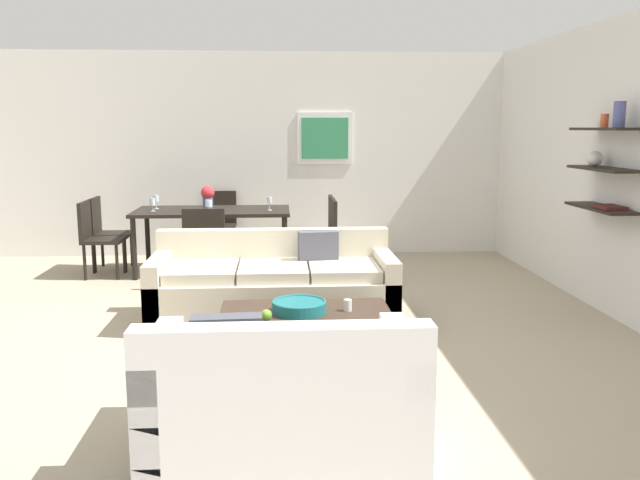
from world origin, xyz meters
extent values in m
plane|color=tan|center=(0.00, 0.00, 0.00)|extent=(18.00, 18.00, 0.00)
cube|color=silver|center=(0.30, 3.53, 1.35)|extent=(8.40, 0.06, 2.70)
cube|color=white|center=(0.60, 3.48, 1.57)|extent=(0.74, 0.02, 0.68)
cube|color=#338C59|center=(0.60, 3.47, 1.57)|extent=(0.62, 0.01, 0.54)
cube|color=silver|center=(3.03, 0.60, 1.35)|extent=(0.06, 8.20, 2.70)
cube|color=black|center=(2.86, 0.28, 1.70)|extent=(0.28, 0.90, 0.02)
cube|color=black|center=(2.86, 0.28, 1.35)|extent=(0.28, 0.90, 0.02)
cube|color=black|center=(2.86, 0.28, 1.00)|extent=(0.28, 0.90, 0.02)
cylinder|color=#4C518C|center=(2.86, 0.08, 1.82)|extent=(0.10, 0.10, 0.22)
sphere|color=silver|center=(2.86, 0.46, 1.43)|extent=(0.14, 0.14, 0.14)
cylinder|color=#D85933|center=(2.86, 0.33, 1.77)|extent=(0.07, 0.07, 0.12)
cube|color=#4C1E19|center=(2.86, 0.13, 1.03)|extent=(0.20, 0.28, 0.03)
cube|color=beige|center=(-0.08, 0.30, 0.21)|extent=(2.14, 0.90, 0.42)
cube|color=beige|center=(-0.08, 0.67, 0.60)|extent=(2.14, 0.16, 0.36)
cube|color=beige|center=(-1.08, 0.30, 0.30)|extent=(0.14, 0.90, 0.60)
cube|color=beige|center=(0.92, 0.30, 0.30)|extent=(0.14, 0.90, 0.60)
cube|color=beige|center=(-0.70, 0.26, 0.47)|extent=(0.60, 0.70, 0.10)
cube|color=beige|center=(-0.08, 0.26, 0.47)|extent=(0.60, 0.70, 0.10)
cube|color=beige|center=(0.54, 0.26, 0.47)|extent=(0.60, 0.70, 0.10)
cube|color=#4C4C56|center=(0.33, 0.49, 0.60)|extent=(0.37, 0.17, 0.36)
cube|color=white|center=(-0.01, -2.02, 0.21)|extent=(1.46, 0.90, 0.42)
cube|color=white|center=(-0.01, -2.39, 0.60)|extent=(1.46, 0.16, 0.36)
cube|color=white|center=(0.65, -2.02, 0.30)|extent=(0.14, 0.90, 0.60)
cube|color=white|center=(-0.67, -2.02, 0.30)|extent=(0.14, 0.90, 0.60)
cube|color=white|center=(0.28, -1.98, 0.47)|extent=(0.57, 0.70, 0.10)
cube|color=white|center=(-0.31, -1.98, 0.47)|extent=(0.57, 0.70, 0.10)
cube|color=#4C4C56|center=(-0.29, -2.21, 0.60)|extent=(0.37, 0.14, 0.36)
cube|color=#38281E|center=(0.16, -0.84, 0.19)|extent=(1.25, 0.90, 0.38)
cylinder|color=#19666B|center=(0.12, -0.77, 0.42)|extent=(0.40, 0.40, 0.08)
torus|color=#19666B|center=(0.12, -0.77, 0.46)|extent=(0.40, 0.40, 0.02)
cylinder|color=silver|center=(0.47, -0.75, 0.42)|extent=(0.06, 0.06, 0.09)
sphere|color=#669E2D|center=(-0.12, -0.96, 0.42)|extent=(0.08, 0.08, 0.08)
cube|color=black|center=(-0.81, 2.43, 0.73)|extent=(1.83, 0.91, 0.04)
cylinder|color=black|center=(-1.66, 2.03, 0.35)|extent=(0.06, 0.06, 0.71)
cylinder|color=black|center=(0.04, 2.03, 0.35)|extent=(0.06, 0.06, 0.71)
cylinder|color=black|center=(-1.66, 2.83, 0.35)|extent=(0.06, 0.06, 0.71)
cylinder|color=black|center=(0.04, 2.83, 0.35)|extent=(0.06, 0.06, 0.71)
cube|color=black|center=(0.42, 2.64, 0.43)|extent=(0.44, 0.44, 0.04)
cube|color=black|center=(0.62, 2.64, 0.67)|extent=(0.04, 0.44, 0.43)
cylinder|color=black|center=(0.24, 2.82, 0.21)|extent=(0.04, 0.04, 0.41)
cylinder|color=black|center=(0.24, 2.46, 0.21)|extent=(0.04, 0.04, 0.41)
cylinder|color=black|center=(0.60, 2.82, 0.21)|extent=(0.04, 0.04, 0.41)
cylinder|color=black|center=(0.60, 2.46, 0.21)|extent=(0.04, 0.04, 0.41)
cube|color=black|center=(-0.81, 3.21, 0.43)|extent=(0.44, 0.44, 0.04)
cube|color=black|center=(-0.81, 3.41, 0.67)|extent=(0.44, 0.04, 0.43)
cylinder|color=black|center=(-0.99, 3.03, 0.21)|extent=(0.04, 0.04, 0.41)
cylinder|color=black|center=(-0.63, 3.03, 0.21)|extent=(0.04, 0.04, 0.41)
cylinder|color=black|center=(-0.99, 3.39, 0.21)|extent=(0.04, 0.04, 0.41)
cylinder|color=black|center=(-0.63, 3.39, 0.21)|extent=(0.04, 0.04, 0.41)
cube|color=black|center=(-2.04, 2.64, 0.43)|extent=(0.44, 0.44, 0.04)
cube|color=black|center=(-2.24, 2.64, 0.67)|extent=(0.04, 0.44, 0.43)
cylinder|color=black|center=(-1.86, 2.46, 0.21)|extent=(0.04, 0.04, 0.41)
cylinder|color=black|center=(-1.86, 2.82, 0.21)|extent=(0.04, 0.04, 0.41)
cylinder|color=black|center=(-2.22, 2.46, 0.21)|extent=(0.04, 0.04, 0.41)
cylinder|color=black|center=(-2.22, 2.82, 0.21)|extent=(0.04, 0.04, 0.41)
cube|color=black|center=(0.42, 2.23, 0.43)|extent=(0.44, 0.44, 0.04)
cube|color=black|center=(0.62, 2.23, 0.67)|extent=(0.04, 0.44, 0.43)
cylinder|color=black|center=(0.24, 2.41, 0.21)|extent=(0.04, 0.04, 0.41)
cylinder|color=black|center=(0.24, 2.05, 0.21)|extent=(0.04, 0.04, 0.41)
cylinder|color=black|center=(0.60, 2.41, 0.21)|extent=(0.04, 0.04, 0.41)
cylinder|color=black|center=(0.60, 2.05, 0.21)|extent=(0.04, 0.04, 0.41)
cube|color=black|center=(-2.04, 2.23, 0.43)|extent=(0.44, 0.44, 0.04)
cube|color=black|center=(-2.24, 2.23, 0.67)|extent=(0.04, 0.44, 0.43)
cylinder|color=black|center=(-1.86, 2.05, 0.21)|extent=(0.04, 0.04, 0.41)
cylinder|color=black|center=(-1.86, 2.41, 0.21)|extent=(0.04, 0.04, 0.41)
cylinder|color=black|center=(-2.22, 2.05, 0.21)|extent=(0.04, 0.04, 0.41)
cylinder|color=black|center=(-2.22, 2.41, 0.21)|extent=(0.04, 0.04, 0.41)
cube|color=black|center=(-0.81, 1.65, 0.43)|extent=(0.44, 0.44, 0.04)
cube|color=black|center=(-0.81, 1.45, 0.67)|extent=(0.44, 0.04, 0.43)
cylinder|color=black|center=(-0.63, 1.83, 0.21)|extent=(0.04, 0.04, 0.41)
cylinder|color=black|center=(-0.99, 1.83, 0.21)|extent=(0.04, 0.04, 0.41)
cylinder|color=black|center=(-0.63, 1.47, 0.21)|extent=(0.04, 0.04, 0.41)
cylinder|color=black|center=(-0.99, 1.47, 0.21)|extent=(0.04, 0.04, 0.41)
cylinder|color=silver|center=(-1.49, 2.54, 0.75)|extent=(0.06, 0.06, 0.01)
cylinder|color=silver|center=(-1.49, 2.54, 0.80)|extent=(0.01, 0.01, 0.08)
cylinder|color=silver|center=(-1.49, 2.54, 0.88)|extent=(0.07, 0.07, 0.08)
cylinder|color=silver|center=(-0.81, 2.03, 0.75)|extent=(0.06, 0.06, 0.01)
cylinder|color=silver|center=(-0.81, 2.03, 0.79)|extent=(0.01, 0.01, 0.07)
cylinder|color=silver|center=(-0.81, 2.03, 0.87)|extent=(0.08, 0.08, 0.08)
cylinder|color=silver|center=(-1.49, 2.32, 0.75)|extent=(0.06, 0.06, 0.01)
cylinder|color=silver|center=(-1.49, 2.32, 0.79)|extent=(0.01, 0.01, 0.06)
cylinder|color=silver|center=(-1.49, 2.32, 0.86)|extent=(0.06, 0.06, 0.09)
cylinder|color=silver|center=(-0.13, 2.32, 0.75)|extent=(0.06, 0.06, 0.01)
cylinder|color=silver|center=(-0.13, 2.32, 0.80)|extent=(0.01, 0.01, 0.08)
cylinder|color=silver|center=(-0.13, 2.32, 0.87)|extent=(0.06, 0.06, 0.07)
cylinder|color=#4C518C|center=(-0.86, 2.41, 0.82)|extent=(0.12, 0.12, 0.15)
sphere|color=red|center=(-0.86, 2.41, 0.96)|extent=(0.16, 0.16, 0.16)
camera|label=1|loc=(-0.02, -5.44, 1.71)|focal=37.13mm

